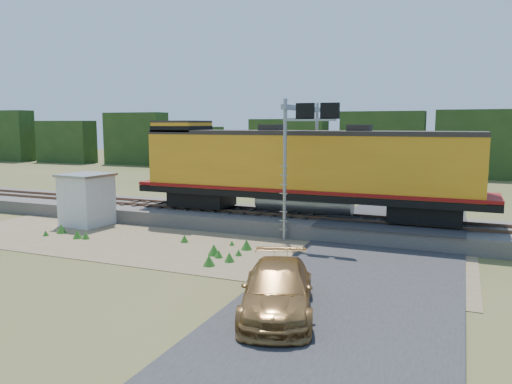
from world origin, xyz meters
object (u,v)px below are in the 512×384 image
at_px(locomotive, 299,168).
at_px(car, 277,290).
at_px(shed, 87,199).
at_px(signal_gantry, 305,134).

distance_m(locomotive, car, 12.59).
bearing_deg(shed, car, -24.94).
distance_m(locomotive, signal_gantry, 1.99).
height_order(signal_gantry, car, signal_gantry).
bearing_deg(car, shed, 132.84).
xyz_separation_m(locomotive, car, (3.14, -11.90, -2.67)).
height_order(locomotive, car, locomotive).
distance_m(shed, car, 16.91).
bearing_deg(signal_gantry, car, -76.85).
bearing_deg(locomotive, car, -75.24).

